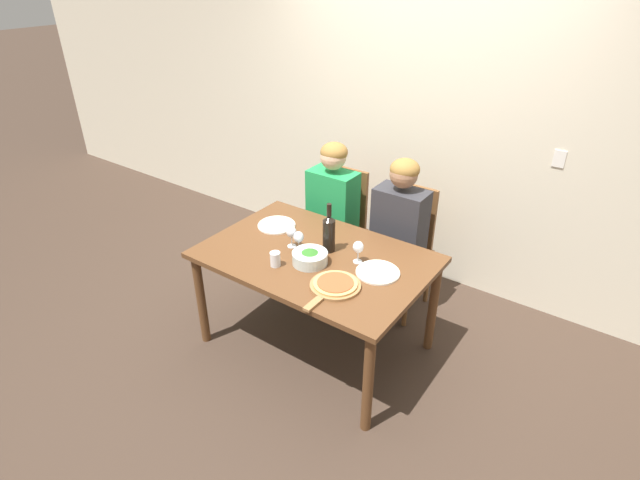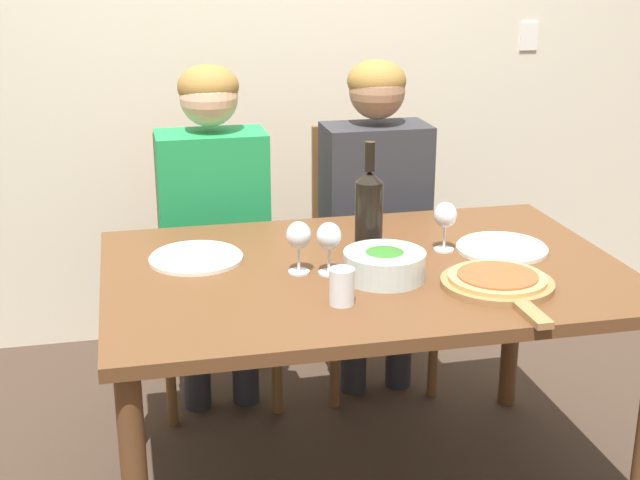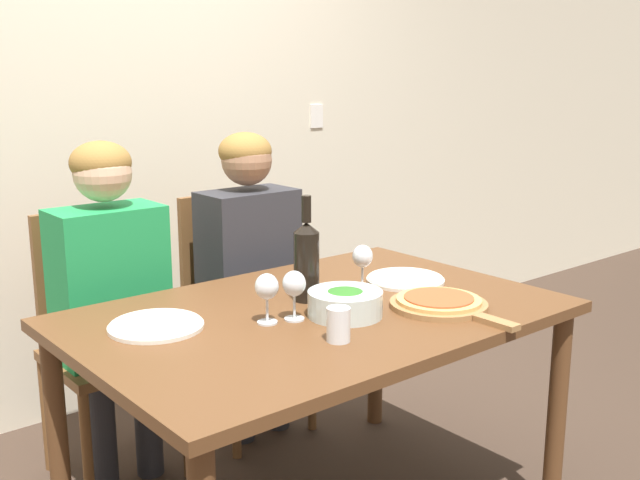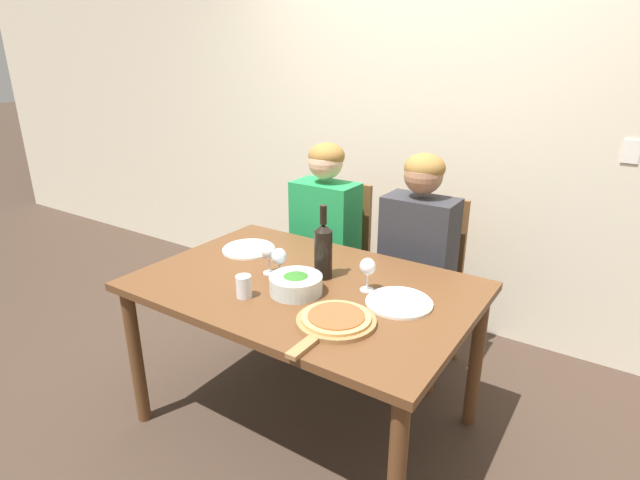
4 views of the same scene
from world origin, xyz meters
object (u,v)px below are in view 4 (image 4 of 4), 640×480
at_px(chair_left, 334,255).
at_px(wine_glass_right, 368,268).
at_px(person_woman, 324,226).
at_px(water_tumbler, 244,286).
at_px(person_man, 417,246).
at_px(wine_glass_left, 269,253).
at_px(wine_bottle, 323,249).
at_px(broccoli_bowl, 296,284).
at_px(wine_glass_centre, 279,258).
at_px(dinner_plate_left, 249,249).
at_px(dinner_plate_right, 399,302).
at_px(pizza_on_board, 335,320).
at_px(chair_right, 422,277).

height_order(chair_left, wine_glass_right, chair_left).
height_order(person_woman, water_tumbler, person_woman).
bearing_deg(water_tumbler, chair_left, 101.86).
bearing_deg(person_man, wine_glass_left, -121.25).
height_order(person_man, wine_bottle, person_man).
height_order(broccoli_bowl, wine_glass_centre, wine_glass_centre).
bearing_deg(chair_left, wine_glass_centre, -74.11).
height_order(broccoli_bowl, dinner_plate_left, broccoli_bowl).
bearing_deg(dinner_plate_left, broccoli_bowl, -27.86).
relative_size(dinner_plate_right, water_tumbler, 2.86).
xyz_separation_m(chair_left, wine_glass_left, (0.16, -0.83, 0.33)).
xyz_separation_m(dinner_plate_right, water_tumbler, (-0.57, -0.30, 0.04)).
xyz_separation_m(chair_left, dinner_plate_right, (0.80, -0.77, 0.24)).
distance_m(wine_bottle, dinner_plate_right, 0.43).
bearing_deg(dinner_plate_right, person_woman, 140.41).
distance_m(broccoli_bowl, dinner_plate_left, 0.56).
bearing_deg(dinner_plate_right, pizza_on_board, -115.39).
height_order(wine_bottle, wine_glass_left, wine_bottle).
xyz_separation_m(person_woman, dinner_plate_left, (-0.11, -0.55, 0.01)).
bearing_deg(chair_left, pizza_on_board, -57.79).
bearing_deg(wine_bottle, person_woman, 122.90).
distance_m(chair_right, pizza_on_board, 1.09).
distance_m(chair_left, water_tumbler, 1.13).
bearing_deg(chair_right, wine_bottle, -105.55).
relative_size(person_man, broccoli_bowl, 5.47).
xyz_separation_m(chair_right, person_woman, (-0.60, -0.11, 0.23)).
relative_size(wine_bottle, wine_glass_left, 2.27).
bearing_deg(chair_left, wine_glass_right, -49.52).
relative_size(pizza_on_board, wine_glass_left, 2.95).
xyz_separation_m(person_man, dinner_plate_left, (-0.71, -0.55, 0.01)).
xyz_separation_m(dinner_plate_right, wine_glass_centre, (-0.56, -0.08, 0.10)).
height_order(chair_right, dinner_plate_left, chair_right).
xyz_separation_m(chair_left, person_woman, (0.00, -0.11, 0.23)).
height_order(dinner_plate_right, pizza_on_board, pizza_on_board).
distance_m(dinner_plate_left, wine_glass_right, 0.75).
xyz_separation_m(chair_right, wine_glass_right, (0.03, -0.74, 0.33)).
distance_m(person_man, dinner_plate_right, 0.69).
bearing_deg(wine_glass_left, water_tumbler, -75.71).
distance_m(broccoli_bowl, wine_glass_right, 0.31).
xyz_separation_m(dinner_plate_right, pizza_on_board, (-0.13, -0.28, 0.01)).
xyz_separation_m(chair_left, wine_bottle, (0.39, -0.72, 0.36)).
bearing_deg(pizza_on_board, wine_glass_right, 96.64).
bearing_deg(wine_bottle, wine_glass_right, -2.92).
xyz_separation_m(wine_glass_left, wine_glass_right, (0.46, 0.09, 0.00)).
bearing_deg(wine_bottle, chair_right, 74.45).
relative_size(broccoli_bowl, dinner_plate_left, 0.83).
distance_m(wine_glass_left, wine_glass_right, 0.47).
distance_m(wine_bottle, wine_glass_centre, 0.20).
relative_size(chair_right, wine_glass_centre, 6.48).
xyz_separation_m(wine_glass_left, water_tumbler, (0.06, -0.25, -0.06)).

